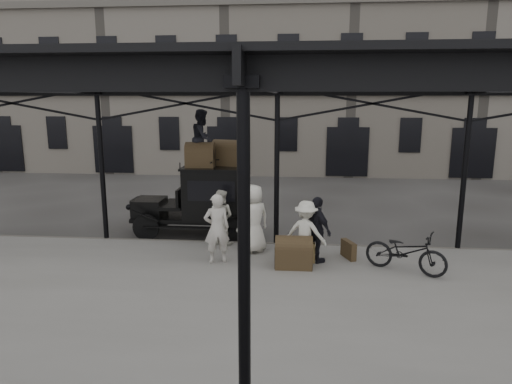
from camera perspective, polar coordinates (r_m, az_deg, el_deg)
ground at (r=11.25m, az=2.04°, el=-10.22°), size 120.00×120.00×0.00m
platform at (r=9.40m, az=1.34°, el=-14.34°), size 28.00×8.00×0.15m
canopy at (r=8.73m, az=1.62°, el=14.31°), size 22.50×9.00×4.74m
building_frontage at (r=28.57m, az=4.23°, el=17.28°), size 64.00×8.00×14.00m
taxi at (r=14.09m, az=-6.33°, el=-0.66°), size 3.65×1.55×2.18m
porter_left at (r=11.37m, az=-4.93°, el=-4.56°), size 0.74×0.60×1.75m
porter_midleft at (r=12.83m, az=-4.46°, el=-3.12°), size 0.87×0.75×1.56m
porter_centre at (r=12.07m, az=-0.32°, el=-3.35°), size 1.07×0.98×1.83m
porter_official at (r=11.45m, az=7.60°, el=-4.71°), size 0.92×1.02×1.67m
porter_right at (r=11.32m, az=6.26°, el=-5.06°), size 1.17×0.92×1.60m
bicycle at (r=11.38m, az=18.21°, el=-7.08°), size 2.00×1.47×1.00m
porter_roof at (r=13.73m, az=-6.71°, el=6.71°), size 0.72×0.88×1.69m
steamer_trunk_roof_near at (r=13.65m, az=-6.99°, el=4.41°), size 0.86×0.54×0.62m
steamer_trunk_roof_far at (r=13.95m, az=-3.58°, el=4.68°), size 1.00×0.77×0.65m
steamer_trunk_platform at (r=11.20m, az=4.74°, el=-7.76°), size 0.90×0.55×0.66m
wicker_hamper at (r=11.69m, az=5.82°, el=-7.33°), size 0.62×0.48×0.50m
suitcase_upright at (r=12.04m, az=11.49°, el=-7.08°), size 0.36×0.61×0.45m
suitcase_flat at (r=11.59m, az=4.45°, el=-7.74°), size 0.61×0.38×0.40m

